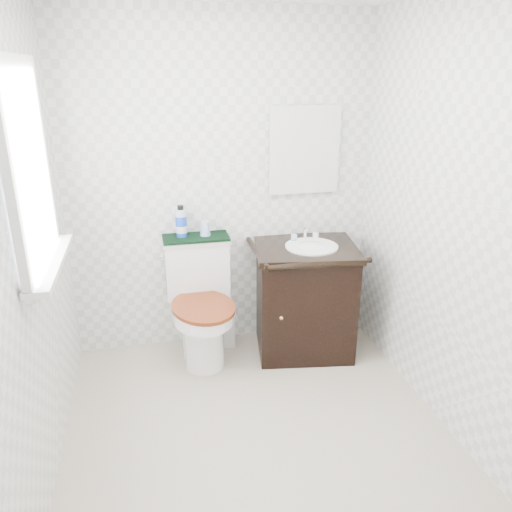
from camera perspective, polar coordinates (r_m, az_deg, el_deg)
name	(u,v)px	position (r m, az deg, el deg)	size (l,w,h in m)	color
floor	(259,438)	(3.06, 0.40, -20.04)	(2.40, 2.40, 0.00)	beige
wall_back	(222,188)	(3.59, -3.89, 7.76)	(2.40, 2.40, 0.00)	white
wall_front	(359,380)	(1.43, 11.70, -13.70)	(2.40, 2.40, 0.00)	white
wall_left	(21,258)	(2.47, -25.27, -0.26)	(2.40, 2.40, 0.00)	white
wall_right	(459,227)	(2.90, 22.19, 3.12)	(2.40, 2.40, 0.00)	white
window	(27,170)	(2.61, -24.72, 8.91)	(0.02, 0.70, 0.90)	white
mirror	(304,150)	(3.66, 5.54, 11.93)	(0.50, 0.02, 0.60)	silver
toilet	(201,309)	(3.62, -6.35, -6.03)	(0.50, 0.68, 0.87)	white
vanity	(305,296)	(3.69, 5.58, -4.55)	(0.80, 0.71, 0.92)	black
trash_bin	(223,328)	(3.86, -3.75, -8.17)	(0.21, 0.18, 0.28)	silver
towel	(196,237)	(3.55, -6.90, 2.11)	(0.46, 0.22, 0.02)	black
mouthwash_bottle	(181,222)	(3.53, -8.55, 3.83)	(0.08, 0.08, 0.22)	#163FBF
cup	(205,229)	(3.55, -5.83, 3.09)	(0.07, 0.07, 0.09)	#80A0D2
soap_bar	(293,240)	(3.63, 4.29, 1.80)	(0.07, 0.04, 0.02)	#196B78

